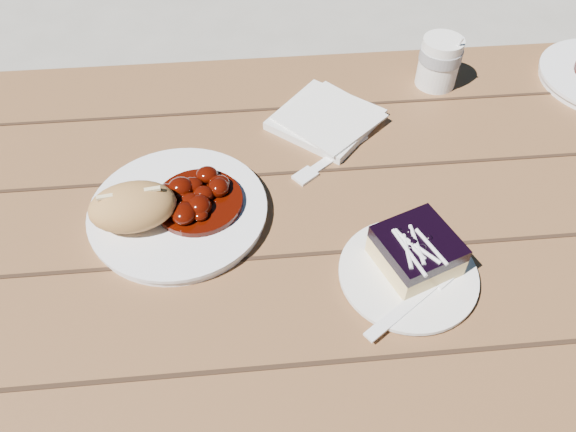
{
  "coord_description": "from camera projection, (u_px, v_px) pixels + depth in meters",
  "views": [
    {
      "loc": [
        -0.24,
        -0.54,
        1.35
      ],
      "look_at": [
        -0.2,
        -0.06,
        0.81
      ],
      "focal_mm": 35.0,
      "sensor_mm": 36.0,
      "label": 1
    }
  ],
  "objects": [
    {
      "name": "fork_table",
      "position": [
        339.0,
        153.0,
        0.89
      ],
      "size": [
        0.14,
        0.12,
        0.0
      ],
      "primitive_type": null,
      "rotation": [
        0.0,
        0.0,
        2.24
      ],
      "color": "white",
      "rests_on": "picnic_table"
    },
    {
      "name": "main_plate",
      "position": [
        179.0,
        212.0,
        0.8
      ],
      "size": [
        0.25,
        0.25,
        0.02
      ],
      "primitive_type": "cylinder",
      "color": "white",
      "rests_on": "picnic_table"
    },
    {
      "name": "picnic_table",
      "position": [
        402.0,
        268.0,
        0.94
      ],
      "size": [
        2.0,
        1.55,
        0.75
      ],
      "color": "brown",
      "rests_on": "ground"
    },
    {
      "name": "dessert_plate",
      "position": [
        408.0,
        275.0,
        0.73
      ],
      "size": [
        0.17,
        0.17,
        0.01
      ],
      "primitive_type": "cylinder",
      "color": "white",
      "rests_on": "picnic_table"
    },
    {
      "name": "bread_roll",
      "position": [
        133.0,
        207.0,
        0.76
      ],
      "size": [
        0.13,
        0.09,
        0.06
      ],
      "primitive_type": "ellipsoid",
      "rotation": [
        0.0,
        0.0,
        0.14
      ],
      "color": "#B17F44",
      "rests_on": "main_plate"
    },
    {
      "name": "fork_dessert",
      "position": [
        403.0,
        309.0,
        0.69
      ],
      "size": [
        0.15,
        0.11,
        0.0
      ],
      "primitive_type": null,
      "rotation": [
        0.0,
        0.0,
        -0.95
      ],
      "color": "white",
      "rests_on": "dessert_plate"
    },
    {
      "name": "ground",
      "position": [
        366.0,
        409.0,
        1.39
      ],
      "size": [
        60.0,
        60.0,
        0.0
      ],
      "primitive_type": "plane",
      "color": "gray",
      "rests_on": "ground"
    },
    {
      "name": "coffee_cup",
      "position": [
        439.0,
        62.0,
        0.99
      ],
      "size": [
        0.07,
        0.07,
        0.09
      ],
      "primitive_type": "cylinder",
      "color": "white",
      "rests_on": "picnic_table"
    },
    {
      "name": "blueberry_cake",
      "position": [
        416.0,
        251.0,
        0.72
      ],
      "size": [
        0.12,
        0.12,
        0.05
      ],
      "rotation": [
        0.0,
        0.0,
        0.37
      ],
      "color": "#FAD888",
      "rests_on": "dessert_plate"
    },
    {
      "name": "napkin_stack",
      "position": [
        326.0,
        119.0,
        0.94
      ],
      "size": [
        0.21,
        0.21,
        0.01
      ],
      "primitive_type": "cube",
      "rotation": [
        0.0,
        0.0,
        0.85
      ],
      "color": "white",
      "rests_on": "picnic_table"
    },
    {
      "name": "goulash_stew",
      "position": [
        197.0,
        194.0,
        0.78
      ],
      "size": [
        0.13,
        0.13,
        0.04
      ],
      "primitive_type": null,
      "color": "#3C0902",
      "rests_on": "main_plate"
    }
  ]
}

